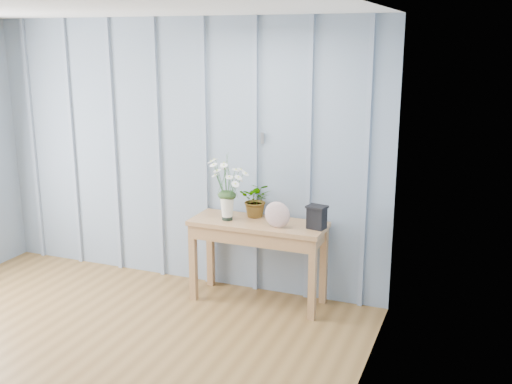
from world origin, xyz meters
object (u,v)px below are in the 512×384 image
at_px(sideboard, 258,234).
at_px(carved_box, 317,217).
at_px(felt_disc_vessel, 277,215).
at_px(daisy_vase, 227,180).

relative_size(sideboard, carved_box, 6.02).
xyz_separation_m(sideboard, felt_disc_vessel, (0.21, -0.10, 0.23)).
bearing_deg(felt_disc_vessel, daisy_vase, 176.38).
bearing_deg(carved_box, felt_disc_vessel, -162.60).
height_order(daisy_vase, felt_disc_vessel, daisy_vase).
bearing_deg(sideboard, daisy_vase, -170.08).
distance_m(sideboard, carved_box, 0.57).
bearing_deg(carved_box, daisy_vase, -176.80).
xyz_separation_m(felt_disc_vessel, carved_box, (0.32, 0.10, -0.01)).
xyz_separation_m(sideboard, carved_box, (0.53, -0.00, 0.22)).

